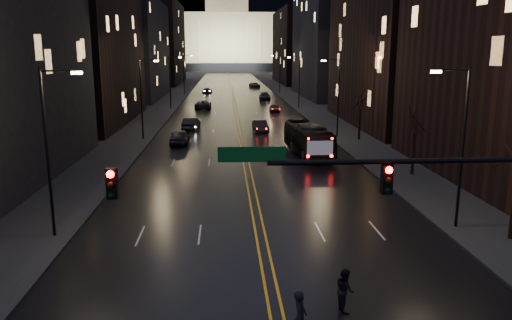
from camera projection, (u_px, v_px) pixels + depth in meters
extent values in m
cube|color=black|center=(231.00, 85.00, 144.28)|extent=(20.00, 320.00, 0.02)
cube|color=black|center=(182.00, 85.00, 143.41)|extent=(8.00, 320.00, 0.16)
cube|color=black|center=(279.00, 85.00, 145.13)|extent=(8.00, 320.00, 0.16)
cube|color=orange|center=(231.00, 85.00, 144.28)|extent=(0.62, 320.00, 0.01)
cube|color=black|center=(78.00, 18.00, 65.90)|extent=(12.00, 30.00, 28.00)
cube|color=black|center=(132.00, 50.00, 103.80)|extent=(12.00, 34.00, 20.00)
cube|color=black|center=(160.00, 43.00, 150.17)|extent=(12.00, 40.00, 24.00)
cube|color=black|center=(331.00, 35.00, 105.75)|extent=(12.00, 34.00, 26.00)
cube|color=black|center=(298.00, 47.00, 152.98)|extent=(12.00, 40.00, 22.00)
cube|color=black|center=(227.00, 66.00, 260.84)|extent=(90.00, 50.00, 4.00)
cube|color=#FFE793|center=(227.00, 39.00, 257.84)|extent=(80.00, 36.00, 24.00)
cylinder|color=black|center=(447.00, 161.00, 16.57)|extent=(12.00, 0.18, 0.18)
cube|color=black|center=(112.00, 183.00, 16.02)|extent=(0.35, 0.30, 1.00)
cube|color=black|center=(387.00, 179.00, 16.57)|extent=(0.35, 0.30, 1.00)
sphere|color=#FF0705|center=(110.00, 174.00, 15.77)|extent=(0.24, 0.24, 0.24)
sphere|color=#FF0705|center=(389.00, 170.00, 16.32)|extent=(0.24, 0.24, 0.24)
cube|color=#053F14|center=(252.00, 154.00, 16.10)|extent=(2.20, 0.06, 0.50)
cylinder|color=black|center=(462.00, 150.00, 27.02)|extent=(0.16, 0.16, 9.00)
cylinder|color=black|center=(453.00, 70.00, 26.04)|extent=(1.80, 0.10, 0.10)
cube|color=#E5C889|center=(436.00, 72.00, 26.01)|extent=(0.50, 0.25, 0.15)
cylinder|color=black|center=(47.00, 156.00, 25.66)|extent=(0.16, 0.16, 9.00)
cylinder|color=black|center=(58.00, 71.00, 24.80)|extent=(1.80, 0.10, 0.10)
cube|color=#E5C889|center=(77.00, 73.00, 24.87)|extent=(0.50, 0.25, 0.15)
cylinder|color=black|center=(338.00, 99.00, 56.26)|extent=(0.16, 0.16, 9.00)
cylinder|color=black|center=(332.00, 60.00, 55.29)|extent=(1.80, 0.10, 0.10)
cube|color=#E5C889|center=(324.00, 61.00, 55.25)|extent=(0.50, 0.25, 0.15)
cylinder|color=black|center=(141.00, 100.00, 54.91)|extent=(0.16, 0.16, 9.00)
cylinder|color=black|center=(148.00, 60.00, 54.04)|extent=(1.80, 0.10, 0.10)
cube|color=#E5C889|center=(156.00, 61.00, 54.12)|extent=(0.50, 0.25, 0.15)
cylinder|color=black|center=(299.00, 82.00, 85.51)|extent=(0.16, 0.16, 9.00)
cylinder|color=black|center=(294.00, 57.00, 84.53)|extent=(1.80, 0.10, 0.10)
cube|color=#E5C889|center=(289.00, 57.00, 84.50)|extent=(0.50, 0.25, 0.15)
cylinder|color=black|center=(170.00, 83.00, 84.15)|extent=(0.16, 0.16, 9.00)
cylinder|color=black|center=(174.00, 57.00, 83.29)|extent=(1.80, 0.10, 0.10)
cube|color=#E5C889|center=(180.00, 57.00, 83.36)|extent=(0.50, 0.25, 0.15)
cylinder|color=black|center=(280.00, 74.00, 114.76)|extent=(0.16, 0.16, 9.00)
cylinder|color=black|center=(276.00, 55.00, 113.78)|extent=(1.80, 0.10, 0.10)
cube|color=#E5C889|center=(272.00, 56.00, 113.75)|extent=(0.50, 0.25, 0.15)
cylinder|color=black|center=(184.00, 75.00, 113.40)|extent=(0.16, 0.16, 9.00)
cylinder|color=black|center=(187.00, 55.00, 112.53)|extent=(1.80, 0.10, 0.10)
cube|color=#E5C889|center=(191.00, 56.00, 112.61)|extent=(0.50, 0.25, 0.15)
cylinder|color=black|center=(413.00, 155.00, 39.43)|extent=(0.24, 0.24, 3.50)
cylinder|color=black|center=(359.00, 125.00, 55.03)|extent=(0.24, 0.24, 3.50)
imported|color=black|center=(308.00, 139.00, 47.76)|extent=(3.41, 10.74, 2.94)
imported|color=black|center=(179.00, 137.00, 53.22)|extent=(1.91, 4.75, 1.62)
imported|color=black|center=(191.00, 124.00, 62.83)|extent=(2.15, 4.91, 1.57)
imported|color=black|center=(203.00, 104.00, 85.77)|extent=(2.77, 5.60, 1.53)
imported|color=black|center=(207.00, 91.00, 116.91)|extent=(2.35, 4.69, 1.31)
imported|color=black|center=(260.00, 126.00, 61.09)|extent=(1.86, 4.46, 1.44)
imported|color=black|center=(275.00, 108.00, 81.07)|extent=(1.67, 3.92, 1.32)
imported|color=black|center=(265.00, 96.00, 100.61)|extent=(2.25, 5.32, 1.53)
imported|color=black|center=(255.00, 85.00, 135.16)|extent=(2.99, 5.51, 1.47)
imported|color=black|center=(300.00, 317.00, 16.86)|extent=(0.59, 0.77, 1.91)
imported|color=black|center=(345.00, 290.00, 19.03)|extent=(0.54, 0.87, 1.71)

